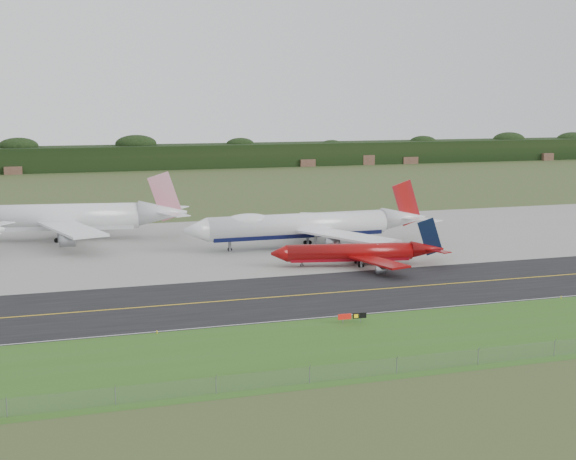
# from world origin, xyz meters

# --- Properties ---
(ground) EXTENTS (600.00, 600.00, 0.00)m
(ground) POSITION_xyz_m (0.00, 0.00, 0.00)
(ground) COLOR #384721
(ground) RESTS_ON ground
(grass_verge) EXTENTS (400.00, 30.00, 0.01)m
(grass_verge) POSITION_xyz_m (0.00, -35.00, 0.01)
(grass_verge) COLOR #305619
(grass_verge) RESTS_ON ground
(taxiway) EXTENTS (400.00, 32.00, 0.02)m
(taxiway) POSITION_xyz_m (0.00, -4.00, 0.01)
(taxiway) COLOR black
(taxiway) RESTS_ON ground
(apron) EXTENTS (400.00, 78.00, 0.01)m
(apron) POSITION_xyz_m (0.00, 51.00, 0.01)
(apron) COLOR gray
(apron) RESTS_ON ground
(taxiway_centreline) EXTENTS (400.00, 0.40, 0.00)m
(taxiway_centreline) POSITION_xyz_m (0.00, -4.00, 0.03)
(taxiway_centreline) COLOR yellow
(taxiway_centreline) RESTS_ON taxiway
(taxiway_edge_line) EXTENTS (400.00, 0.25, 0.00)m
(taxiway_edge_line) POSITION_xyz_m (0.00, -19.50, 0.03)
(taxiway_edge_line) COLOR silver
(taxiway_edge_line) RESTS_ON taxiway
(perimeter_fence) EXTENTS (320.00, 0.10, 320.00)m
(perimeter_fence) POSITION_xyz_m (0.00, -48.00, 1.10)
(perimeter_fence) COLOR slate
(perimeter_fence) RESTS_ON ground
(horizon_treeline) EXTENTS (700.00, 25.00, 12.00)m
(horizon_treeline) POSITION_xyz_m (0.00, 273.76, 5.47)
(horizon_treeline) COLOR black
(horizon_treeline) RESTS_ON ground
(jet_ba_747) EXTENTS (61.72, 51.30, 15.56)m
(jet_ba_747) POSITION_xyz_m (12.06, 41.37, 5.30)
(jet_ba_747) COLOR silver
(jet_ba_747) RESTS_ON ground
(jet_red_737) EXTENTS (37.55, 30.19, 10.18)m
(jet_red_737) POSITION_xyz_m (15.76, 17.29, 2.82)
(jet_red_737) COLOR maroon
(jet_red_737) RESTS_ON ground
(jet_star_tail) EXTENTS (64.87, 53.71, 17.13)m
(jet_star_tail) POSITION_xyz_m (-44.55, 69.21, 5.71)
(jet_star_tail) COLOR silver
(jet_star_tail) RESTS_ON ground
(taxiway_sign) EXTENTS (4.73, 0.40, 1.58)m
(taxiway_sign) POSITION_xyz_m (-2.52, -24.00, 1.11)
(taxiway_sign) COLOR slate
(taxiway_sign) RESTS_ON ground
(edge_marker_left) EXTENTS (0.16, 0.16, 0.50)m
(edge_marker_left) POSITION_xyz_m (-33.14, -20.50, 0.25)
(edge_marker_left) COLOR yellow
(edge_marker_left) RESTS_ON ground
(edge_marker_center) EXTENTS (0.16, 0.16, 0.50)m
(edge_marker_center) POSITION_xyz_m (-1.37, -20.50, 0.25)
(edge_marker_center) COLOR yellow
(edge_marker_center) RESTS_ON ground
(edge_marker_right) EXTENTS (0.16, 0.16, 0.50)m
(edge_marker_right) POSITION_xyz_m (39.24, -20.50, 0.25)
(edge_marker_right) COLOR yellow
(edge_marker_right) RESTS_ON ground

